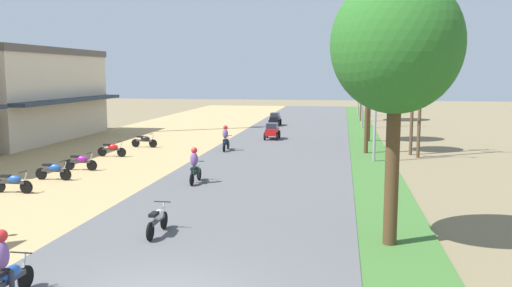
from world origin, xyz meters
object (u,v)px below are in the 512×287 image
parked_motorbike_third (54,170)px  motorbike_foreground_rider (6,268)px  median_tree_nearest (396,46)px  motorbike_ahead_third (195,166)px  parked_motorbike_fifth (112,149)px  streetlamp_mid (363,79)px  streetlamp_near (376,85)px  streetlamp_far (359,76)px  car_hatchback_red (272,130)px  motorbike_ahead_fourth (226,139)px  median_tree_third (370,57)px  utility_pole_far (421,79)px  parked_motorbike_sixth (145,140)px  utility_pole_near (413,83)px  median_tree_second (369,31)px  median_tree_fourth (363,45)px  car_hatchback_black (275,119)px  parked_motorbike_second (13,182)px  parked_motorbike_fourth (81,161)px  motorbike_ahead_second (158,219)px

parked_motorbike_third → motorbike_foreground_rider: size_ratio=1.00×
parked_motorbike_third → motorbike_foreground_rider: bearing=-63.8°
median_tree_nearest → motorbike_ahead_third: median_tree_nearest is taller
parked_motorbike_fifth → streetlamp_mid: size_ratio=0.23×
streetlamp_near → streetlamp_far: (0.00, 32.83, 0.33)m
motorbike_foreground_rider → car_hatchback_red: bearing=86.2°
streetlamp_far → car_hatchback_red: 25.19m
car_hatchback_red → motorbike_ahead_fourth: size_ratio=1.11×
parked_motorbike_fifth → streetlamp_mid: streetlamp_mid is taller
median_tree_third → parked_motorbike_third: bearing=-131.7°
motorbike_foreground_rider → motorbike_ahead_third: size_ratio=1.00×
utility_pole_far → parked_motorbike_sixth: bearing=176.1°
utility_pole_near → motorbike_foreground_rider: utility_pole_near is taller
median_tree_second → motorbike_foreground_rider: (-8.67, -23.56, -6.73)m
median_tree_fourth → utility_pole_far: (2.58, -23.92, -3.23)m
utility_pole_near → motorbike_ahead_fourth: 12.18m
streetlamp_far → utility_pole_far: bearing=-85.0°
car_hatchback_black → median_tree_second: bearing=-64.4°
motorbike_foreground_rider → motorbike_ahead_third: same height
parked_motorbike_second → utility_pole_near: 22.89m
parked_motorbike_fourth → car_hatchback_red: (8.06, 14.37, 0.19)m
parked_motorbike_sixth → car_hatchback_black: car_hatchback_black is taller
median_tree_nearest → motorbike_foreground_rider: size_ratio=4.31×
parked_motorbike_third → median_tree_third: size_ratio=0.22×
parked_motorbike_fourth → median_tree_nearest: bearing=-33.2°
car_hatchback_red → motorbike_ahead_third: (-1.34, -16.59, 0.11)m
parked_motorbike_second → parked_motorbike_sixth: (0.38, 14.01, 0.00)m
parked_motorbike_fourth → car_hatchback_black: car_hatchback_black is taller
parked_motorbike_sixth → utility_pole_near: 17.84m
utility_pole_near → parked_motorbike_sixth: bearing=179.6°
utility_pole_far → motorbike_ahead_fourth: (-11.92, 0.45, -3.85)m
parked_motorbike_third → parked_motorbike_fifth: 7.06m
median_tree_second → streetlamp_mid: median_tree_second is taller
parked_motorbike_second → median_tree_third: 25.84m
car_hatchback_red → parked_motorbike_third: bearing=-115.6°
streetlamp_near → utility_pole_near: utility_pole_near is taller
parked_motorbike_third → parked_motorbike_sixth: 11.22m
median_tree_second → streetlamp_far: size_ratio=1.10×
motorbike_ahead_third → parked_motorbike_sixth: bearing=121.3°
parked_motorbike_third → utility_pole_far: size_ratio=0.20×
parked_motorbike_sixth → motorbike_ahead_fourth: size_ratio=1.00×
median_tree_third → utility_pole_near: bearing=-69.0°
streetlamp_mid → motorbike_ahead_second: 35.32m
utility_pole_near → car_hatchback_black: 19.78m
parked_motorbike_second → median_tree_fourth: size_ratio=0.17×
parked_motorbike_third → median_tree_nearest: bearing=-25.6°
median_tree_second → car_hatchback_red: median_tree_second is taller
parked_motorbike_fifth → streetlamp_near: (15.45, 0.88, 3.86)m
median_tree_fourth → car_hatchback_red: 19.83m
motorbike_ahead_fourth → motorbike_ahead_third: bearing=-85.4°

